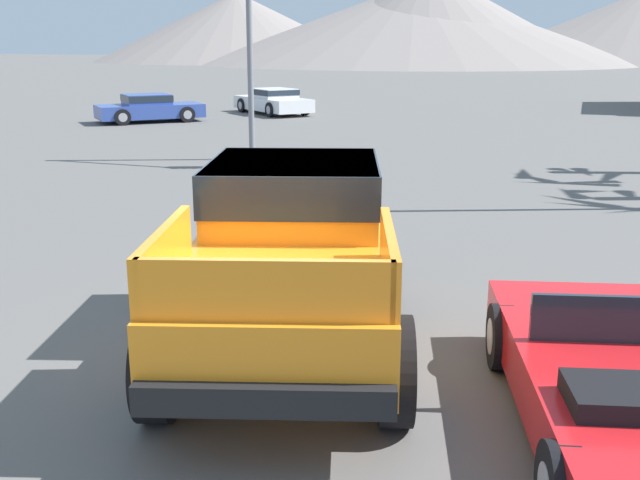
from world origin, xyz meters
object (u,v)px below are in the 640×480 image
Objects in this scene: parked_car_white at (273,101)px; parked_car_blue at (149,108)px; orange_pickup_truck at (291,246)px; red_convertible_car at (629,392)px; traffic_light_main at (302,1)px.

parked_car_blue is at bearing -175.53° from parked_car_white.
orange_pickup_truck is at bearing -9.96° from parked_car_blue.
parked_car_blue is at bearing 115.55° from red_convertible_car.
red_convertible_car is 1.08× the size of parked_car_blue.
orange_pickup_truck is 13.27m from traffic_light_main.
parked_car_white is at bearing 96.02° from orange_pickup_truck.
red_convertible_car is 0.99× the size of parked_car_white.
traffic_light_main is (-4.38, 12.12, 3.17)m from orange_pickup_truck.
traffic_light_main is (6.33, -13.00, 3.69)m from parked_car_white.
orange_pickup_truck is 1.13× the size of parked_car_white.
parked_car_blue is (-17.59, 21.13, 0.16)m from red_convertible_car.
parked_car_blue is (-14.18, 20.09, -0.53)m from orange_pickup_truck.
orange_pickup_truck is 0.86× the size of traffic_light_main.
parked_car_white is 0.77× the size of traffic_light_main.
parked_car_white is at bearing 100.15° from parked_car_blue.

